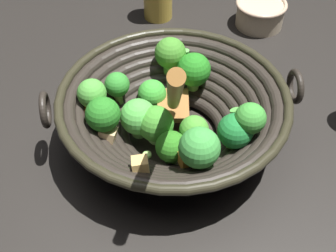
{
  "coord_description": "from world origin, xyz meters",
  "views": [
    {
      "loc": [
        0.14,
        -0.48,
        0.55
      ],
      "look_at": [
        -0.01,
        0.0,
        0.03
      ],
      "focal_mm": 49.69,
      "sensor_mm": 36.0,
      "label": 1
    }
  ],
  "objects": [
    {
      "name": "wok",
      "position": [
        -0.0,
        -0.0,
        0.07
      ],
      "size": [
        0.37,
        0.35,
        0.29
      ],
      "color": "black",
      "rests_on": "ground"
    },
    {
      "name": "prep_bowl",
      "position": [
        0.08,
        0.37,
        0.03
      ],
      "size": [
        0.1,
        0.1,
        0.05
      ],
      "color": "tan",
      "rests_on": "ground"
    },
    {
      "name": "ground_plane",
      "position": [
        0.0,
        0.0,
        0.0
      ],
      "size": [
        4.0,
        4.0,
        0.0
      ],
      "primitive_type": "plane",
      "color": "black"
    }
  ]
}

